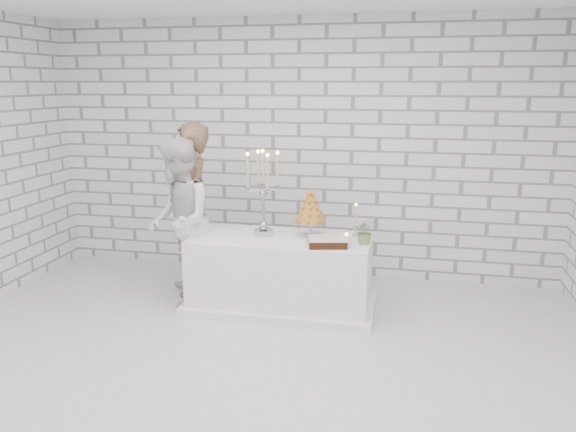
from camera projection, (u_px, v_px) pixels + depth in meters
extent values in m
cube|color=silver|center=(240.00, 371.00, 4.46)|extent=(6.00, 5.00, 0.01)
cube|color=white|center=(299.00, 150.00, 6.48)|extent=(6.00, 0.01, 3.00)
cube|color=white|center=(281.00, 273.00, 5.65)|extent=(1.80, 0.80, 0.75)
imported|color=#503826|center=(191.00, 210.00, 5.94)|extent=(0.57, 0.75, 1.86)
imported|color=silver|center=(179.00, 222.00, 5.70)|extent=(0.93, 1.03, 1.73)
cube|color=black|center=(328.00, 242.00, 5.26)|extent=(0.40, 0.32, 0.08)
cylinder|color=white|center=(346.00, 241.00, 5.22)|extent=(0.10, 0.10, 0.12)
cylinder|color=#C6B695|center=(356.00, 221.00, 5.56)|extent=(0.08, 0.08, 0.32)
imported|color=#5C773E|center=(365.00, 231.00, 5.32)|extent=(0.25, 0.23, 0.25)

